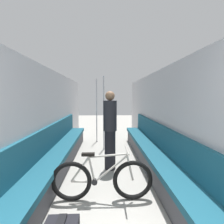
% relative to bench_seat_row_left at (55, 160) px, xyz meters
% --- Properties ---
extents(wall_left, '(0.10, 9.59, 2.29)m').
position_rel_bench_seat_row_left_xyz_m(wall_left, '(-0.26, 0.01, 0.82)').
color(wall_left, '#B2B2B7').
rests_on(wall_left, ground).
extents(wall_right, '(0.10, 9.59, 2.29)m').
position_rel_bench_seat_row_left_xyz_m(wall_right, '(2.42, 0.01, 0.82)').
color(wall_right, '#B2B2B7').
rests_on(wall_right, ground).
extents(bench_seat_row_left, '(0.49, 5.73, 1.00)m').
position_rel_bench_seat_row_left_xyz_m(bench_seat_row_left, '(0.00, 0.00, 0.00)').
color(bench_seat_row_left, '#3D3D42').
rests_on(bench_seat_row_left, ground).
extents(bench_seat_row_right, '(0.49, 5.73, 1.00)m').
position_rel_bench_seat_row_left_xyz_m(bench_seat_row_right, '(2.16, 0.00, 0.00)').
color(bench_seat_row_right, '#3D3D42').
rests_on(bench_seat_row_right, ground).
extents(bicycle, '(1.60, 0.46, 0.82)m').
position_rel_bench_seat_row_left_xyz_m(bicycle, '(1.01, -0.97, 0.02)').
color(bicycle, black).
rests_on(bicycle, ground).
extents(grab_pole_near, '(0.08, 0.08, 2.27)m').
position_rel_bench_seat_row_left_xyz_m(grab_pole_near, '(1.03, 1.74, 0.79)').
color(grab_pole_near, gray).
rests_on(grab_pole_near, ground).
extents(grab_pole_far, '(0.08, 0.08, 2.27)m').
position_rel_bench_seat_row_left_xyz_m(grab_pole_far, '(0.76, 2.68, 0.79)').
color(grab_pole_far, gray).
rests_on(grab_pole_far, ground).
extents(passenger_standing, '(0.30, 0.30, 1.77)m').
position_rel_bench_seat_row_left_xyz_m(passenger_standing, '(1.17, 0.23, 0.59)').
color(passenger_standing, black).
rests_on(passenger_standing, ground).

